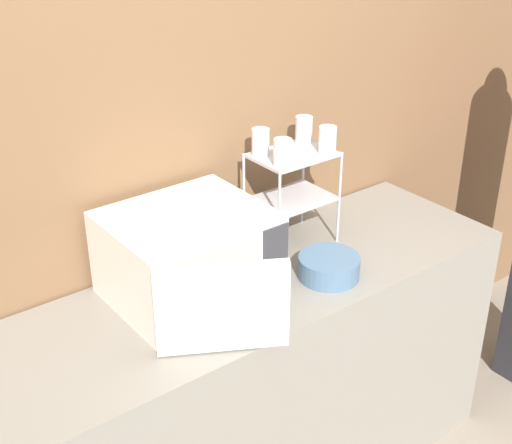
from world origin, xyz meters
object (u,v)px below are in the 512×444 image
Objects in this scene: microwave at (190,258)px; glass_back_right at (304,129)px; bowl at (329,267)px; glass_front_left at (283,153)px; glass_front_right at (328,140)px; dish_rack at (292,179)px; glass_back_left at (260,142)px.

glass_back_right reaches higher than microwave.
bowl is at bearing -22.74° from microwave.
glass_front_right is at bearing -0.46° from glass_front_left.
glass_front_left is 0.42m from bowl.
glass_back_right is 0.13m from glass_front_right.
glass_front_right is at bearing 1.68° from microwave.
dish_rack is 3.78× the size of glass_front_right.
glass_front_left is at bearing -147.41° from dish_rack.
bowl is (-0.16, -0.20, -0.36)m from glass_front_right.
dish_rack is 1.69× the size of bowl.
glass_front_right is at bearing -32.80° from dish_rack.
glass_front_right is at bearing -32.09° from glass_back_left.
glass_front_left reaches higher than dish_rack.
glass_front_right is (0.59, 0.02, 0.26)m from microwave.
glass_front_right and glass_back_left have the same top height.
dish_rack is 3.78× the size of glass_back_right.
glass_back_right is at bearing 88.21° from glass_front_right.
microwave is 0.66m from glass_back_right.
glass_front_left is (-0.10, -0.06, 0.15)m from dish_rack.
glass_back_left is at bearing 89.12° from glass_front_left.
bowl is (-0.16, -0.33, -0.36)m from glass_back_right.
glass_front_left is at bearing 102.41° from bowl.
glass_back_right is 0.45× the size of bowl.
glass_back_left reaches higher than dish_rack.
glass_front_left is 0.45× the size of bowl.
glass_front_left is 1.00× the size of glass_back_right.
dish_rack is 0.19m from glass_front_left.
glass_back_left reaches higher than bowl.
glass_back_right and glass_back_left have the same top height.
glass_front_right is at bearing -91.79° from glass_back_right.
glass_back_left is (-0.10, 0.06, 0.15)m from dish_rack.
dish_rack is (0.49, 0.08, 0.11)m from microwave.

